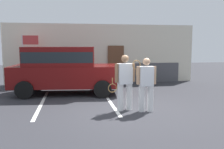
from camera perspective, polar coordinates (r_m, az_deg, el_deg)
name	(u,v)px	position (r m, az deg, el deg)	size (l,w,h in m)	color
ground_plane	(127,111)	(7.92, 3.57, -8.56)	(40.00, 40.00, 0.00)	#2D2D33
parking_stripe_0	(42,103)	(9.24, -16.34, -6.56)	(0.12, 4.40, 0.01)	silver
parking_stripe_1	(109,101)	(9.28, -0.65, -6.22)	(0.12, 4.40, 0.01)	silver
house_frontage	(103,56)	(13.53, -2.17, 4.50)	(10.58, 0.40, 3.28)	beige
parked_suv	(64,68)	(10.65, -11.32, 1.58)	(4.78, 2.57, 2.05)	#590C0C
tennis_player_man	(125,82)	(7.78, 3.03, -1.78)	(0.93, 0.33, 1.81)	white
tennis_player_woman	(146,84)	(7.71, 8.08, -2.20)	(0.77, 0.29, 1.72)	white
potted_plant_by_porch	(151,77)	(13.22, 9.32, -0.57)	(0.56, 0.56, 0.73)	brown
flag_pole	(27,50)	(12.87, -19.55, 5.40)	(0.80, 0.05, 2.66)	silver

